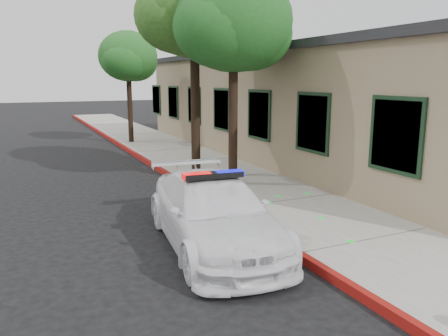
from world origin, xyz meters
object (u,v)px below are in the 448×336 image
police_car (213,212)px  street_tree_near (234,26)px  street_tree_far (129,59)px  clapboard_building (310,104)px  street_tree_mid (195,14)px

police_car → street_tree_near: bearing=65.6°
police_car → street_tree_far: 14.32m
clapboard_building → street_tree_near: 7.00m
clapboard_building → street_tree_far: (-5.95, 6.10, 1.94)m
street_tree_near → street_tree_mid: street_tree_mid is taller
street_tree_far → clapboard_building: bearing=-45.7°
police_car → street_tree_near: street_tree_near is taller
clapboard_building → street_tree_near: bearing=-144.8°
police_car → street_tree_near: (2.36, 3.92, 3.88)m
clapboard_building → street_tree_mid: street_tree_mid is taller
police_car → street_tree_far: street_tree_far is taller
street_tree_near → street_tree_mid: bearing=106.0°
street_tree_mid → street_tree_far: street_tree_mid is taller
police_car → street_tree_far: (1.77, 13.80, 3.39)m
street_tree_mid → street_tree_near: bearing=-74.0°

